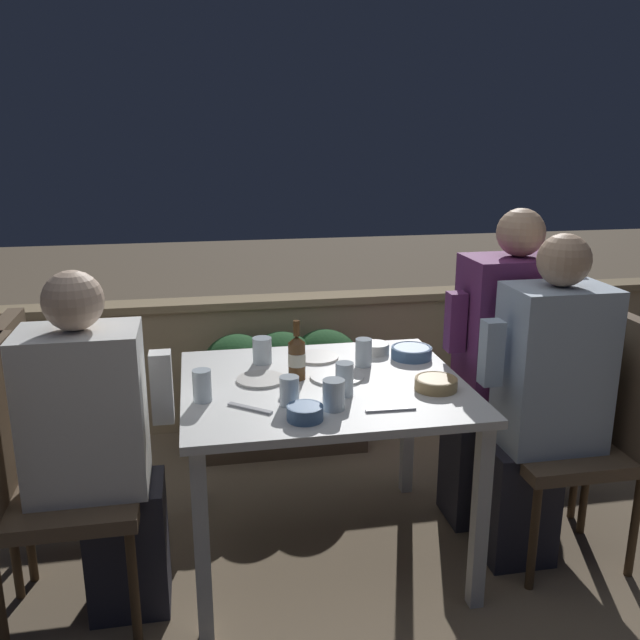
{
  "coord_description": "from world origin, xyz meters",
  "views": [
    {
      "loc": [
        -0.45,
        -2.31,
        1.62
      ],
      "look_at": [
        0.0,
        0.07,
        0.94
      ],
      "focal_mm": 38.0,
      "sensor_mm": 36.0,
      "label": 1
    }
  ],
  "objects": [
    {
      "name": "glass_cup_2",
      "position": [
        0.19,
        0.15,
        0.78
      ],
      "size": [
        0.07,
        0.07,
        0.11
      ],
      "color": "silver",
      "rests_on": "dining_table"
    },
    {
      "name": "plate_1",
      "position": [
        -0.23,
        0.06,
        0.73
      ],
      "size": [
        0.18,
        0.18,
        0.01
      ],
      "color": "silver",
      "rests_on": "dining_table"
    },
    {
      "name": "fork_1",
      "position": [
        0.17,
        -0.3,
        0.73
      ],
      "size": [
        0.17,
        0.03,
        0.01
      ],
      "color": "silver",
      "rests_on": "dining_table"
    },
    {
      "name": "planter_hedge",
      "position": [
        -0.03,
        0.98,
        0.35
      ],
      "size": [
        0.84,
        0.47,
        0.62
      ],
      "color": "brown",
      "rests_on": "ground_plane"
    },
    {
      "name": "bowl_3",
      "position": [
        0.38,
        -0.15,
        0.75
      ],
      "size": [
        0.15,
        0.15,
        0.04
      ],
      "color": "tan",
      "rests_on": "dining_table"
    },
    {
      "name": "bowl_2",
      "position": [
        0.41,
        0.2,
        0.75
      ],
      "size": [
        0.17,
        0.17,
        0.05
      ],
      "color": "#4C709E",
      "rests_on": "dining_table"
    },
    {
      "name": "bowl_1",
      "position": [
        0.28,
        0.29,
        0.75
      ],
      "size": [
        0.11,
        0.11,
        0.04
      ],
      "color": "silver",
      "rests_on": "dining_table"
    },
    {
      "name": "chair_right_near",
      "position": [
        1.01,
        -0.15,
        0.57
      ],
      "size": [
        0.47,
        0.46,
        0.97
      ],
      "color": "brown",
      "rests_on": "ground_plane"
    },
    {
      "name": "plate_2",
      "position": [
        0.02,
        0.27,
        0.73
      ],
      "size": [
        0.18,
        0.18,
        0.01
      ],
      "color": "silver",
      "rests_on": "dining_table"
    },
    {
      "name": "person_blue_shirt",
      "position": [
        0.8,
        -0.15,
        0.65
      ],
      "size": [
        0.47,
        0.26,
        1.28
      ],
      "color": "#282833",
      "rests_on": "ground_plane"
    },
    {
      "name": "glass_cup_5",
      "position": [
        0.05,
        -0.14,
        0.78
      ],
      "size": [
        0.06,
        0.06,
        0.12
      ],
      "color": "silver",
      "rests_on": "dining_table"
    },
    {
      "name": "parapet_wall",
      "position": [
        0.0,
        1.3,
        0.37
      ],
      "size": [
        9.0,
        0.18,
        0.73
      ],
      "color": "tan",
      "rests_on": "ground_plane"
    },
    {
      "name": "fork_0",
      "position": [
        -0.29,
        -0.21,
        0.73
      ],
      "size": [
        0.14,
        0.12,
        0.01
      ],
      "color": "silver",
      "rests_on": "dining_table"
    },
    {
      "name": "bowl_0",
      "position": [
        -0.12,
        -0.32,
        0.75
      ],
      "size": [
        0.12,
        0.12,
        0.05
      ],
      "color": "#4C709E",
      "rests_on": "dining_table"
    },
    {
      "name": "plate_0",
      "position": [
        0.06,
        0.03,
        0.73
      ],
      "size": [
        0.2,
        0.2,
        0.01
      ],
      "color": "white",
      "rests_on": "dining_table"
    },
    {
      "name": "glass_cup_3",
      "position": [
        -0.01,
        -0.25,
        0.78
      ],
      "size": [
        0.07,
        0.07,
        0.1
      ],
      "color": "silver",
      "rests_on": "dining_table"
    },
    {
      "name": "chair_left_near",
      "position": [
        -1.0,
        -0.17,
        0.57
      ],
      "size": [
        0.47,
        0.46,
        0.97
      ],
      "color": "brown",
      "rests_on": "ground_plane"
    },
    {
      "name": "glass_cup_0",
      "position": [
        -0.2,
        0.25,
        0.78
      ],
      "size": [
        0.08,
        0.08,
        0.11
      ],
      "color": "silver",
      "rests_on": "dining_table"
    },
    {
      "name": "beer_bottle",
      "position": [
        -0.09,
        0.05,
        0.81
      ],
      "size": [
        0.07,
        0.07,
        0.23
      ],
      "color": "brown",
      "rests_on": "dining_table"
    },
    {
      "name": "person_purple_stripe",
      "position": [
        0.78,
        0.14,
        0.67
      ],
      "size": [
        0.49,
        0.26,
        1.33
      ],
      "color": "#282833",
      "rests_on": "ground_plane"
    },
    {
      "name": "glass_cup_1",
      "position": [
        -0.15,
        -0.19,
        0.77
      ],
      "size": [
        0.07,
        0.07,
        0.1
      ],
      "color": "silver",
      "rests_on": "dining_table"
    },
    {
      "name": "chair_right_far",
      "position": [
        0.99,
        0.14,
        0.57
      ],
      "size": [
        0.47,
        0.46,
        0.97
      ],
      "color": "brown",
      "rests_on": "ground_plane"
    },
    {
      "name": "potted_plant",
      "position": [
        1.08,
        0.79,
        0.45
      ],
      "size": [
        0.35,
        0.35,
        0.73
      ],
      "color": "#B2A899",
      "rests_on": "ground_plane"
    },
    {
      "name": "chair_left_far",
      "position": [
        -1.03,
        0.14,
        0.57
      ],
      "size": [
        0.47,
        0.46,
        0.97
      ],
      "color": "brown",
      "rests_on": "ground_plane"
    },
    {
      "name": "dining_table",
      "position": [
        0.0,
        0.0,
        0.64
      ],
      "size": [
        1.04,
        0.9,
        0.72
      ],
      "color": "white",
      "rests_on": "ground_plane"
    },
    {
      "name": "ground_plane",
      "position": [
        0.0,
        0.0,
        0.0
      ],
      "size": [
        16.0,
        16.0,
        0.0
      ],
      "primitive_type": "plane",
      "color": "#847056"
    },
    {
      "name": "person_white_polo",
      "position": [
        -0.79,
        -0.17,
        0.61
      ],
      "size": [
        0.48,
        0.26,
        1.21
      ],
      "color": "#282833",
      "rests_on": "ground_plane"
    },
    {
      "name": "glass_cup_4",
      "position": [
        -0.44,
        -0.1,
        0.78
      ],
      "size": [
        0.06,
        0.06,
        0.11
      ],
      "color": "silver",
      "rests_on": "dining_table"
    }
  ]
}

